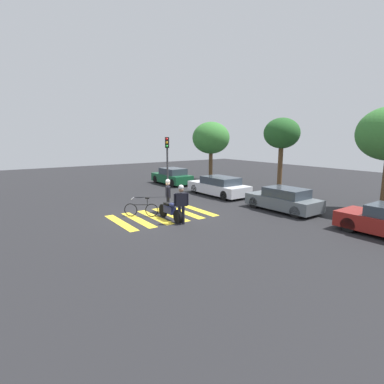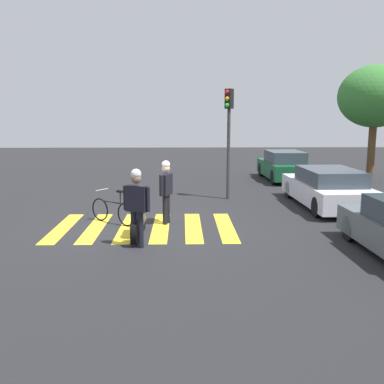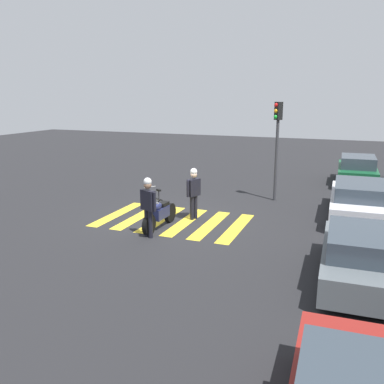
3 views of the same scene
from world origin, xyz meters
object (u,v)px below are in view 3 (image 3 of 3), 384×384
at_px(officer_by_motorcycle, 148,203).
at_px(traffic_light_pole, 277,135).
at_px(car_white_van, 359,201).
at_px(car_grey_coupe, 361,257).
at_px(leaning_bicycle, 155,204).
at_px(officer_on_foot, 194,190).
at_px(police_motorcycle, 160,214).
at_px(car_green_compact, 357,170).

xyz_separation_m(officer_by_motorcycle, traffic_light_pole, (-5.96, 2.74, 1.60)).
height_order(car_white_van, car_grey_coupe, car_white_van).
bearing_deg(leaning_bicycle, traffic_light_pole, 134.85).
bearing_deg(officer_on_foot, car_grey_coupe, 59.00).
distance_m(car_white_van, car_grey_coupe, 5.50).
relative_size(officer_on_foot, traffic_light_pole, 0.46).
height_order(officer_by_motorcycle, car_grey_coupe, officer_by_motorcycle).
xyz_separation_m(police_motorcycle, traffic_light_pole, (-5.04, 2.80, 2.23)).
distance_m(officer_on_foot, traffic_light_pole, 4.59).
height_order(car_green_compact, traffic_light_pole, traffic_light_pole).
xyz_separation_m(officer_by_motorcycle, car_white_van, (-4.51, 5.97, -0.45)).
bearing_deg(police_motorcycle, car_white_van, 120.81).
relative_size(leaning_bicycle, car_grey_coupe, 0.34).
xyz_separation_m(leaning_bicycle, car_green_compact, (-8.34, 6.81, 0.29)).
distance_m(officer_by_motorcycle, car_grey_coupe, 6.09).
relative_size(leaning_bicycle, officer_by_motorcycle, 0.75).
height_order(officer_on_foot, car_green_compact, officer_on_foot).
relative_size(car_green_compact, car_white_van, 0.87).
bearing_deg(car_green_compact, leaning_bicycle, -39.24).
bearing_deg(leaning_bicycle, officer_on_foot, 87.45).
bearing_deg(car_white_van, police_motorcycle, -59.19).
distance_m(car_green_compact, traffic_light_pole, 6.00).
xyz_separation_m(car_green_compact, car_white_van, (6.15, 0.08, -0.03)).
bearing_deg(traffic_light_pole, leaning_bicycle, -45.15).
xyz_separation_m(police_motorcycle, leaning_bicycle, (-1.40, -0.87, -0.09)).
xyz_separation_m(leaning_bicycle, officer_on_foot, (0.07, 1.53, 0.68)).
distance_m(car_white_van, traffic_light_pole, 4.09).
height_order(leaning_bicycle, officer_by_motorcycle, officer_by_motorcycle).
bearing_deg(police_motorcycle, officer_on_foot, 153.62).
bearing_deg(officer_by_motorcycle, car_grey_coupe, 80.62).
xyz_separation_m(officer_on_foot, officer_by_motorcycle, (2.25, -0.60, 0.03)).
distance_m(leaning_bicycle, car_green_compact, 10.77).
xyz_separation_m(car_green_compact, traffic_light_pole, (4.69, -3.15, 2.03)).
bearing_deg(car_green_compact, police_motorcycle, -31.39).
relative_size(leaning_bicycle, officer_on_foot, 0.77).
bearing_deg(officer_on_foot, car_white_van, 112.86).
xyz_separation_m(leaning_bicycle, car_white_van, (-2.19, 6.89, 0.26)).
height_order(leaning_bicycle, car_white_van, car_white_van).
relative_size(police_motorcycle, car_green_compact, 0.53).
bearing_deg(officer_by_motorcycle, police_motorcycle, -176.52).
bearing_deg(police_motorcycle, car_green_compact, 148.61).
height_order(leaning_bicycle, car_grey_coupe, car_grey_coupe).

